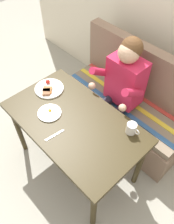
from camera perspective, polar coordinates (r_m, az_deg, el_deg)
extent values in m
plane|color=#A09D8E|center=(2.53, -2.53, -12.51)|extent=(8.00, 8.00, 0.00)
cube|color=#352B15|center=(1.93, -3.24, -2.51)|extent=(1.20, 0.70, 0.04)
cylinder|color=#352B15|center=(2.44, -16.52, -4.15)|extent=(0.05, 0.05, 0.69)
cylinder|color=#352B15|center=(1.97, 1.62, -22.99)|extent=(0.05, 0.05, 0.69)
cylinder|color=#352B15|center=(2.61, -5.94, 2.77)|extent=(0.05, 0.05, 0.69)
cylinder|color=#352B15|center=(2.18, 12.82, -12.42)|extent=(0.05, 0.05, 0.69)
cube|color=#826752|center=(2.67, 8.93, -0.90)|extent=(1.44, 0.56, 0.40)
cube|color=#80715B|center=(2.50, 9.55, 2.48)|extent=(1.40, 0.52, 0.06)
cube|color=#826752|center=(2.44, 13.83, 9.88)|extent=(1.44, 0.12, 0.54)
cube|color=#336099|center=(2.39, 7.50, 1.37)|extent=(1.38, 0.05, 0.01)
cube|color=yellow|center=(2.47, 9.65, 3.02)|extent=(1.38, 0.05, 0.01)
cube|color=#C63D33|center=(2.56, 11.67, 4.55)|extent=(1.38, 0.05, 0.01)
cube|color=#CA2347|center=(2.24, 9.49, 7.60)|extent=(0.34, 0.22, 0.48)
sphere|color=#DBAD89|center=(2.02, 10.30, 14.23)|extent=(0.19, 0.19, 0.19)
sphere|color=brown|center=(2.03, 10.98, 15.22)|extent=(0.19, 0.19, 0.19)
cylinder|color=#CA2347|center=(2.20, 3.53, 9.78)|extent=(0.07, 0.29, 0.23)
cylinder|color=#CA2347|center=(2.03, 11.26, 4.64)|extent=(0.07, 0.29, 0.23)
sphere|color=#DBAD89|center=(2.20, 1.21, 6.41)|extent=(0.07, 0.07, 0.07)
sphere|color=#DBAD89|center=(2.03, 8.72, 1.02)|extent=(0.07, 0.07, 0.07)
cylinder|color=#232333|center=(2.34, 4.50, 2.39)|extent=(0.09, 0.34, 0.09)
cylinder|color=#232333|center=(2.46, 1.40, -3.74)|extent=(0.08, 0.08, 0.52)
cube|color=black|center=(2.63, 0.36, -7.54)|extent=(0.09, 0.20, 0.05)
cylinder|color=#232333|center=(2.27, 7.60, 0.10)|extent=(0.09, 0.34, 0.09)
cylinder|color=#232333|center=(2.39, 4.26, -6.09)|extent=(0.08, 0.08, 0.52)
cube|color=black|center=(2.57, 3.02, -9.84)|extent=(0.09, 0.20, 0.05)
cylinder|color=white|center=(2.19, -9.29, 5.72)|extent=(0.27, 0.27, 0.02)
cube|color=brown|center=(2.13, -9.99, 4.86)|extent=(0.10, 0.10, 0.02)
cube|color=#945F34|center=(2.16, -9.72, 5.50)|extent=(0.10, 0.10, 0.02)
sphere|color=red|center=(2.22, -9.63, 7.39)|extent=(0.04, 0.04, 0.04)
ellipsoid|color=#CC6623|center=(2.13, -9.44, 4.93)|extent=(0.06, 0.05, 0.02)
cylinder|color=white|center=(1.98, -9.22, -0.23)|extent=(0.20, 0.20, 0.01)
ellipsoid|color=white|center=(1.97, -9.26, -0.01)|extent=(0.09, 0.08, 0.01)
sphere|color=yellow|center=(1.97, -9.16, 0.35)|extent=(0.03, 0.03, 0.03)
cylinder|color=white|center=(1.84, 10.87, -3.96)|extent=(0.08, 0.08, 0.10)
cylinder|color=brown|center=(1.80, 11.06, -3.17)|extent=(0.07, 0.07, 0.01)
torus|color=white|center=(1.82, 12.14, -4.81)|extent=(0.05, 0.01, 0.05)
cube|color=silver|center=(1.84, -7.96, -5.67)|extent=(0.03, 0.17, 0.00)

